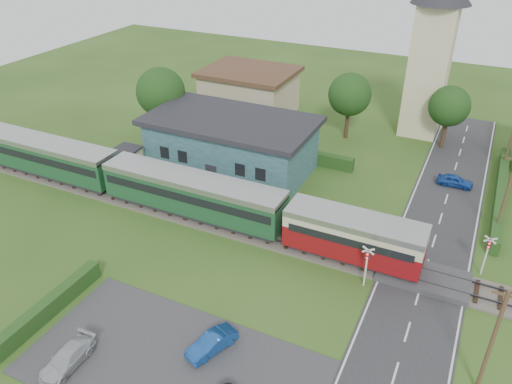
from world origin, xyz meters
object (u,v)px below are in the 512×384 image
at_px(equipment_hut, 128,160).
at_px(crossing_signal_near, 367,261).
at_px(station_building, 231,143).
at_px(car_park_blue, 212,343).
at_px(pedestrian_near, 272,198).
at_px(church_tower, 434,42).
at_px(house_west, 249,91).
at_px(car_park_silver, 67,358).
at_px(crossing_signal_far, 487,250).
at_px(train, 161,185).
at_px(pedestrian_far, 157,172).
at_px(car_on_road, 455,181).

distance_m(equipment_hut, crossing_signal_near, 25.04).
height_order(station_building, crossing_signal_near, station_building).
relative_size(car_park_blue, pedestrian_near, 2.05).
bearing_deg(pedestrian_near, church_tower, -91.34).
xyz_separation_m(house_west, car_park_silver, (8.06, -39.50, -2.18)).
bearing_deg(crossing_signal_near, crossing_signal_far, 33.69).
xyz_separation_m(train, crossing_signal_near, (18.38, -2.41, -0.04)).
distance_m(house_west, pedestrian_far, 19.72).
height_order(train, crossing_signal_far, train).
relative_size(train, crossing_signal_near, 13.18).
bearing_deg(station_building, train, -102.39).
relative_size(train, crossing_signal_far, 13.18).
bearing_deg(church_tower, crossing_signal_far, -69.98).
relative_size(car_park_silver, pedestrian_far, 2.50).
bearing_deg(car_park_blue, pedestrian_far, 154.90).
height_order(equipment_hut, pedestrian_near, equipment_hut).
distance_m(train, pedestrian_near, 9.46).
distance_m(station_building, car_park_silver, 25.76).
bearing_deg(pedestrian_near, car_park_blue, 120.26).
bearing_deg(pedestrian_near, crossing_signal_far, -165.08).
bearing_deg(car_park_silver, house_west, 100.04).
height_order(crossing_signal_far, car_park_silver, crossing_signal_far).
xyz_separation_m(equipment_hut, car_on_road, (28.31, 11.59, -1.16)).
bearing_deg(equipment_hut, crossing_signal_far, -1.46).
bearing_deg(pedestrian_near, house_west, -40.02).
height_order(church_tower, car_on_road, church_tower).
distance_m(crossing_signal_far, car_on_road, 12.92).
bearing_deg(crossing_signal_far, equipment_hut, 178.54).
bearing_deg(pedestrian_far, car_park_silver, -149.67).
bearing_deg(house_west, pedestrian_near, -58.87).
bearing_deg(pedestrian_far, train, -131.10).
relative_size(crossing_signal_near, car_park_silver, 0.89).
distance_m(car_on_road, car_park_silver, 35.73).
height_order(church_tower, car_park_silver, church_tower).
bearing_deg(equipment_hut, station_building, 35.92).
bearing_deg(station_building, pedestrian_far, -130.42).
distance_m(house_west, car_park_silver, 40.37).
relative_size(train, car_park_blue, 13.23).
relative_size(train, house_west, 4.00).
bearing_deg(crossing_signal_far, car_on_road, 104.88).
bearing_deg(station_building, pedestrian_near, -38.91).
xyz_separation_m(equipment_hut, train, (6.02, -3.20, 0.43)).
bearing_deg(pedestrian_near, car_park_silver, 98.44).
distance_m(church_tower, pedestrian_near, 25.55).
height_order(house_west, car_park_blue, house_west).
bearing_deg(pedestrian_far, church_tower, -32.46).
relative_size(car_park_blue, car_park_silver, 0.89).
height_order(pedestrian_near, pedestrian_far, pedestrian_near).
bearing_deg(station_building, crossing_signal_near, -34.81).
bearing_deg(pedestrian_far, station_building, -31.72).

